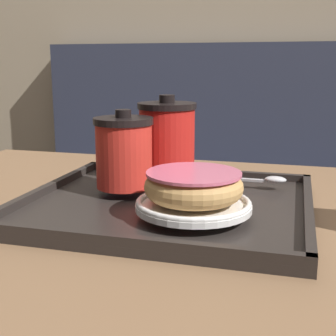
% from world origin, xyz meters
% --- Properties ---
extents(booth_bench, '(1.27, 0.44, 1.00)m').
position_xyz_m(booth_bench, '(-0.09, 0.87, 0.32)').
color(booth_bench, '#33384C').
rests_on(booth_bench, ground_plane).
extents(cafe_table, '(1.05, 0.75, 0.72)m').
position_xyz_m(cafe_table, '(0.00, 0.00, 0.57)').
color(cafe_table, '#846042').
rests_on(cafe_table, ground_plane).
extents(serving_tray, '(0.42, 0.37, 0.02)m').
position_xyz_m(serving_tray, '(0.01, 0.00, 0.72)').
color(serving_tray, '#282321').
rests_on(serving_tray, cafe_table).
extents(coffee_cup_front, '(0.09, 0.09, 0.12)m').
position_xyz_m(coffee_cup_front, '(-0.07, 0.02, 0.80)').
color(coffee_cup_front, red).
rests_on(coffee_cup_front, serving_tray).
extents(coffee_cup_rear, '(0.10, 0.10, 0.14)m').
position_xyz_m(coffee_cup_rear, '(-0.03, 0.12, 0.80)').
color(coffee_cup_rear, red).
rests_on(coffee_cup_rear, serving_tray).
extents(plate_with_chocolate_donut, '(0.16, 0.16, 0.01)m').
position_xyz_m(plate_with_chocolate_donut, '(0.06, -0.06, 0.75)').
color(plate_with_chocolate_donut, white).
rests_on(plate_with_chocolate_donut, serving_tray).
extents(donut_chocolate_glazed, '(0.13, 0.13, 0.04)m').
position_xyz_m(donut_chocolate_glazed, '(0.06, -0.06, 0.77)').
color(donut_chocolate_glazed, tan).
rests_on(donut_chocolate_glazed, plate_with_chocolate_donut).
extents(spoon, '(0.14, 0.02, 0.01)m').
position_xyz_m(spoon, '(0.14, 0.11, 0.75)').
color(spoon, silver).
rests_on(spoon, serving_tray).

